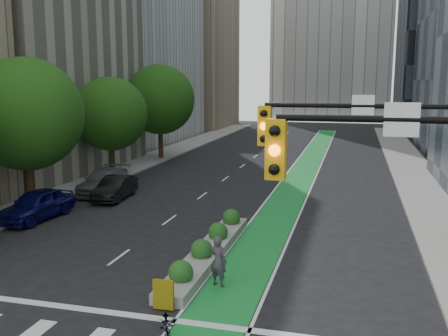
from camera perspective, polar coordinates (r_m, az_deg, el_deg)
The scene contains 15 objects.
ground at distance 16.12m, azimuth -13.54°, elevation -17.76°, with size 160.00×160.00×0.00m, color black.
sidewalk_left at distance 42.58m, azimuth -11.71°, elevation -0.24°, with size 3.60×90.00×0.15m, color gray.
sidewalk_right at distance 38.50m, azimuth 21.63°, elevation -1.80°, with size 3.60×90.00×0.15m, color gray.
bike_lane_paint at distance 43.31m, azimuth 9.23°, elevation -0.09°, with size 2.20×70.00×0.01m, color #198A34.
building_tan_far at distance 83.19m, azimuth -4.35°, elevation 13.71°, with size 14.00×16.00×26.00m, color tan.
tree_mid at distance 30.45m, azimuth -21.65°, elevation 5.73°, with size 6.40×6.40×8.78m.
tree_midfar at distance 38.98m, azimuth -12.86°, elevation 6.02°, with size 5.60×5.60×7.76m.
tree_far at distance 48.02m, azimuth -7.35°, elevation 7.76°, with size 6.60×6.60×9.00m.
signal_right at distance 13.32m, azimuth 21.65°, elevation -2.10°, with size 5.82×0.51×7.20m.
median_planter at distance 21.55m, azimuth -1.73°, elevation -9.18°, with size 1.20×10.26×1.10m.
bicycle at distance 15.20m, azimuth -6.52°, elevation -17.47°, with size 0.58×1.67×0.88m, color gray.
cyclist at distance 18.47m, azimuth -0.65°, elevation -10.60°, with size 0.69×0.45×1.89m, color #3E3641.
parked_car_left_near at distance 28.91m, azimuth -20.62°, elevation -3.93°, with size 1.94×4.82×1.64m, color #0C0D4C.
parked_car_left_mid at distance 32.46m, azimuth -12.34°, elevation -2.23°, with size 1.53×4.39×1.45m, color black.
parked_car_left_far at distance 34.47m, azimuth -13.57°, elevation -1.47°, with size 2.22×5.45×1.58m, color #5C5E61.
Camera 1 is at (7.01, -12.49, 7.41)m, focal length 40.00 mm.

